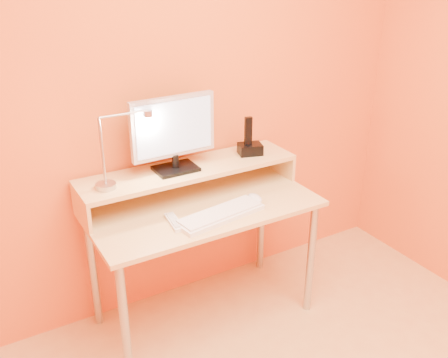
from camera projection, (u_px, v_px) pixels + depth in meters
wall_back at (173, 92)px, 2.63m from camera, size 3.00×0.04×2.50m
desk_leg_fl at (125, 325)px, 2.30m from camera, size 0.04×0.04×0.69m
desk_leg_fr at (311, 259)px, 2.80m from camera, size 0.04×0.04×0.69m
desk_leg_bl at (93, 271)px, 2.69m from camera, size 0.04×0.04×0.69m
desk_leg_br at (261, 221)px, 3.20m from camera, size 0.04×0.04×0.69m
desk_lower at (203, 207)px, 2.60m from camera, size 1.20×0.60×0.02m
shelf_riser_left at (81, 209)px, 2.41m from camera, size 0.02×0.30×0.14m
shelf_riser_right at (279, 162)px, 2.96m from camera, size 0.02×0.30×0.14m
desk_shelf at (189, 169)px, 2.65m from camera, size 1.20×0.30×0.02m
monitor_foot at (176, 169)px, 2.61m from camera, size 0.22×0.16×0.02m
monitor_neck at (175, 161)px, 2.59m from camera, size 0.04×0.04×0.07m
monitor_panel at (173, 127)px, 2.52m from camera, size 0.46×0.05×0.31m
monitor_back at (171, 125)px, 2.54m from camera, size 0.41×0.02×0.27m
monitor_screen at (175, 128)px, 2.51m from camera, size 0.42×0.02×0.27m
lamp_base at (106, 186)px, 2.41m from camera, size 0.10×0.10×0.02m
lamp_post at (102, 152)px, 2.33m from camera, size 0.01×0.01×0.33m
lamp_arm at (124, 114)px, 2.32m from camera, size 0.24×0.01×0.01m
lamp_head at (148, 113)px, 2.38m from camera, size 0.04×0.04×0.03m
lamp_bulb at (148, 117)px, 2.39m from camera, size 0.03×0.03×0.00m
phone_dock at (250, 149)px, 2.81m from camera, size 0.15×0.13×0.06m
phone_handset at (248, 131)px, 2.76m from camera, size 0.05×0.04×0.16m
phone_led at (262, 150)px, 2.79m from camera, size 0.01×0.00×0.04m
keyboard at (220, 215)px, 2.47m from camera, size 0.48×0.22×0.02m
mouse at (255, 198)px, 2.63m from camera, size 0.07×0.11×0.04m
remote_control at (174, 222)px, 2.41m from camera, size 0.07×0.18×0.02m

